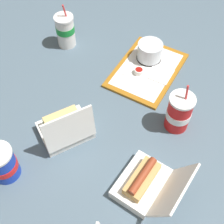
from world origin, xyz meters
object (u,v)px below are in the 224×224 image
at_px(soda_cup_right, 65,30).
at_px(soda_cup_back, 2,164).
at_px(food_tray, 147,70).
at_px(clamshell_sandwich_front, 65,128).
at_px(clamshell_hotdog_left, 145,183).
at_px(cake_container, 150,52).
at_px(ketchup_cup, 139,71).
at_px(plastic_fork, 129,67).
at_px(soda_cup_corner, 179,113).

bearing_deg(soda_cup_right, soda_cup_back, -174.96).
xyz_separation_m(food_tray, clamshell_sandwich_front, (-0.43, 0.22, 0.04)).
relative_size(food_tray, clamshell_hotdog_left, 1.60).
relative_size(cake_container, ketchup_cup, 2.90).
height_order(cake_container, clamshell_hotdog_left, clamshell_hotdog_left).
relative_size(plastic_fork, soda_cup_right, 0.50).
xyz_separation_m(ketchup_cup, clamshell_sandwich_front, (-0.39, 0.19, 0.02)).
distance_m(cake_container, ketchup_cup, 0.11).
distance_m(plastic_fork, soda_cup_corner, 0.36).
height_order(food_tray, soda_cup_back, soda_cup_back).
relative_size(ketchup_cup, clamshell_hotdog_left, 0.15).
bearing_deg(soda_cup_back, cake_container, -25.77).
bearing_deg(plastic_fork, soda_cup_back, 166.51).
xyz_separation_m(cake_container, clamshell_hotdog_left, (-0.62, -0.14, -0.01)).
bearing_deg(clamshell_sandwich_front, plastic_fork, -18.15).
relative_size(cake_container, plastic_fork, 1.05).
xyz_separation_m(food_tray, plastic_fork, (-0.02, 0.08, 0.01)).
bearing_deg(soda_cup_corner, soda_cup_back, 126.17).
bearing_deg(clamshell_sandwich_front, cake_container, -22.48).
relative_size(cake_container, soda_cup_back, 0.57).
bearing_deg(soda_cup_corner, food_tray, 35.69).
relative_size(plastic_fork, clamshell_hotdog_left, 0.42).
relative_size(clamshell_sandwich_front, soda_cup_right, 1.11).
relative_size(food_tray, soda_cup_back, 2.04).
distance_m(soda_cup_back, soda_cup_corner, 0.66).
bearing_deg(ketchup_cup, clamshell_hotdog_left, -162.83).
distance_m(plastic_fork, soda_cup_right, 0.35).
height_order(clamshell_hotdog_left, soda_cup_corner, soda_cup_corner).
bearing_deg(plastic_fork, clamshell_sandwich_front, 171.91).
bearing_deg(cake_container, ketchup_cup, 169.36).
bearing_deg(clamshell_hotdog_left, clamshell_sandwich_front, 70.71).
relative_size(plastic_fork, soda_cup_corner, 0.49).
height_order(ketchup_cup, soda_cup_back, soda_cup_back).
height_order(food_tray, clamshell_hotdog_left, clamshell_hotdog_left).
xyz_separation_m(ketchup_cup, clamshell_hotdog_left, (-0.51, -0.16, 0.01)).
height_order(food_tray, ketchup_cup, ketchup_cup).
height_order(plastic_fork, soda_cup_back, soda_cup_back).
distance_m(cake_container, clamshell_sandwich_front, 0.54).
bearing_deg(plastic_fork, soda_cup_corner, -122.02).
bearing_deg(soda_cup_corner, clamshell_sandwich_front, 113.84).
xyz_separation_m(food_tray, soda_cup_back, (-0.64, 0.35, 0.06)).
bearing_deg(soda_cup_corner, plastic_fork, 47.92).
bearing_deg(soda_cup_corner, soda_cup_right, 62.54).
distance_m(food_tray, soda_cup_right, 0.43).
xyz_separation_m(food_tray, ketchup_cup, (-0.04, 0.03, 0.02)).
bearing_deg(ketchup_cup, soda_cup_corner, -135.60).
distance_m(cake_container, soda_cup_back, 0.79).
bearing_deg(cake_container, soda_cup_corner, -149.51).
bearing_deg(soda_cup_right, food_tray, -97.91).
distance_m(food_tray, clamshell_sandwich_front, 0.48).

